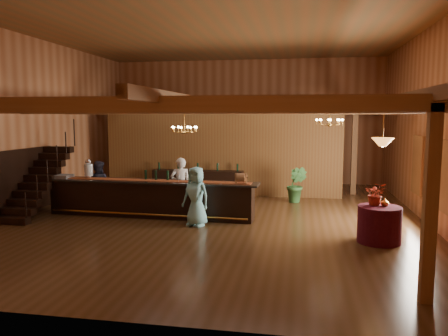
% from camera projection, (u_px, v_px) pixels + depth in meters
% --- Properties ---
extents(floor, '(14.00, 14.00, 0.00)m').
position_uv_depth(floor, '(217.00, 216.00, 13.23)').
color(floor, '#432913').
rests_on(floor, ground).
extents(ceiling, '(14.00, 14.00, 0.00)m').
position_uv_depth(ceiling, '(216.00, 29.00, 12.58)').
color(ceiling, brown).
rests_on(ceiling, wall_back).
extents(wall_back, '(12.00, 0.10, 5.50)m').
position_uv_depth(wall_back, '(246.00, 122.00, 19.75)').
color(wall_back, '#B27248').
rests_on(wall_back, floor).
extents(wall_front, '(12.00, 0.10, 5.50)m').
position_uv_depth(wall_front, '(121.00, 134.00, 6.06)').
color(wall_front, '#B27248').
rests_on(wall_front, floor).
extents(wall_left, '(0.10, 14.00, 5.50)m').
position_uv_depth(wall_left, '(32.00, 124.00, 13.93)').
color(wall_left, '#B27248').
rests_on(wall_left, floor).
extents(wall_right, '(0.10, 14.00, 5.50)m').
position_uv_depth(wall_right, '(433.00, 125.00, 11.88)').
color(wall_right, '#B27248').
rests_on(wall_right, floor).
extents(beam_grid, '(11.90, 13.90, 0.39)m').
position_uv_depth(beam_grid, '(220.00, 108.00, 13.34)').
color(beam_grid, brown).
rests_on(beam_grid, wall_left).
extents(support_posts, '(9.20, 10.20, 3.20)m').
position_uv_depth(support_posts, '(213.00, 165.00, 12.55)').
color(support_posts, brown).
rests_on(support_posts, floor).
extents(partition_wall, '(9.00, 0.18, 3.10)m').
position_uv_depth(partition_wall, '(221.00, 154.00, 16.55)').
color(partition_wall, brown).
rests_on(partition_wall, floor).
extents(window_right_front, '(0.12, 1.05, 1.75)m').
position_uv_depth(window_right_front, '(447.00, 177.00, 10.46)').
color(window_right_front, white).
rests_on(window_right_front, wall_right).
extents(window_right_back, '(0.12, 1.05, 1.75)m').
position_uv_depth(window_right_back, '(419.00, 165.00, 13.01)').
color(window_right_back, white).
rests_on(window_right_back, wall_right).
extents(staircase, '(1.00, 2.80, 2.00)m').
position_uv_depth(staircase, '(37.00, 182.00, 13.32)').
color(staircase, black).
rests_on(staircase, floor).
extents(backroom_boxes, '(4.10, 0.60, 1.10)m').
position_uv_depth(backroom_boxes, '(234.00, 174.00, 18.60)').
color(backroom_boxes, black).
rests_on(backroom_boxes, floor).
extents(tasting_bar, '(6.57, 1.08, 1.10)m').
position_uv_depth(tasting_bar, '(150.00, 198.00, 13.06)').
color(tasting_bar, black).
rests_on(tasting_bar, floor).
extents(beverage_dispenser, '(0.26, 0.26, 0.60)m').
position_uv_depth(beverage_dispenser, '(89.00, 169.00, 13.43)').
color(beverage_dispenser, silver).
rests_on(beverage_dispenser, tasting_bar).
extents(glass_rack_tray, '(0.50, 0.50, 0.10)m').
position_uv_depth(glass_rack_tray, '(63.00, 176.00, 13.53)').
color(glass_rack_tray, gray).
rests_on(glass_rack_tray, tasting_bar).
extents(raffle_drum, '(0.34, 0.24, 0.30)m').
position_uv_depth(raffle_drum, '(241.00, 178.00, 12.35)').
color(raffle_drum, '#A56C3F').
rests_on(raffle_drum, tasting_bar).
extents(bar_bottle_0, '(0.07, 0.07, 0.30)m').
position_uv_depth(bar_bottle_0, '(146.00, 175.00, 13.14)').
color(bar_bottle_0, black).
rests_on(bar_bottle_0, tasting_bar).
extents(bar_bottle_1, '(0.07, 0.07, 0.30)m').
position_uv_depth(bar_bottle_1, '(156.00, 175.00, 13.07)').
color(bar_bottle_1, black).
rests_on(bar_bottle_1, tasting_bar).
extents(bar_bottle_2, '(0.07, 0.07, 0.30)m').
position_uv_depth(bar_bottle_2, '(168.00, 175.00, 12.99)').
color(bar_bottle_2, black).
rests_on(bar_bottle_2, tasting_bar).
extents(backbar_shelf, '(3.44, 0.60, 0.97)m').
position_uv_depth(backbar_shelf, '(198.00, 183.00, 16.51)').
color(backbar_shelf, black).
rests_on(backbar_shelf, floor).
extents(round_table, '(1.01, 1.01, 0.87)m').
position_uv_depth(round_table, '(379.00, 224.00, 10.37)').
color(round_table, '#3F0713').
rests_on(round_table, floor).
extents(chandelier_left, '(0.80, 0.80, 0.76)m').
position_uv_depth(chandelier_left, '(184.00, 129.00, 13.57)').
color(chandelier_left, '#BB7E30').
rests_on(chandelier_left, beam_grid).
extents(chandelier_right, '(0.80, 0.80, 0.52)m').
position_uv_depth(chandelier_right, '(329.00, 122.00, 13.27)').
color(chandelier_right, '#BB7E30').
rests_on(chandelier_right, beam_grid).
extents(pendant_lamp, '(0.52, 0.52, 0.90)m').
position_uv_depth(pendant_lamp, '(383.00, 142.00, 10.14)').
color(pendant_lamp, '#BB7E30').
rests_on(pendant_lamp, beam_grid).
extents(bartender, '(0.73, 0.60, 1.73)m').
position_uv_depth(bartender, '(181.00, 185.00, 13.56)').
color(bartender, white).
rests_on(bartender, floor).
extents(staff_second, '(0.81, 0.66, 1.58)m').
position_uv_depth(staff_second, '(99.00, 185.00, 14.00)').
color(staff_second, '#292939').
rests_on(staff_second, floor).
extents(guest, '(0.93, 0.76, 1.64)m').
position_uv_depth(guest, '(196.00, 196.00, 11.92)').
color(guest, '#84D7E0').
rests_on(guest, floor).
extents(floor_plant, '(0.85, 0.76, 1.27)m').
position_uv_depth(floor_plant, '(296.00, 185.00, 15.17)').
color(floor_plant, '#32652C').
rests_on(floor_plant, floor).
extents(table_flowers, '(0.54, 0.48, 0.55)m').
position_uv_depth(table_flowers, '(376.00, 194.00, 10.42)').
color(table_flowers, '#A12D18').
rests_on(table_flowers, round_table).
extents(table_vase, '(0.19, 0.19, 0.30)m').
position_uv_depth(table_vase, '(385.00, 200.00, 10.34)').
color(table_vase, '#BB7E30').
rests_on(table_vase, round_table).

